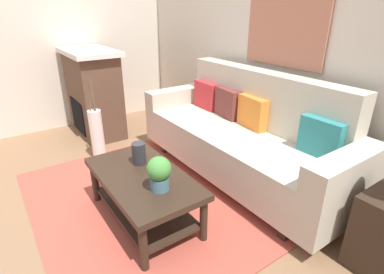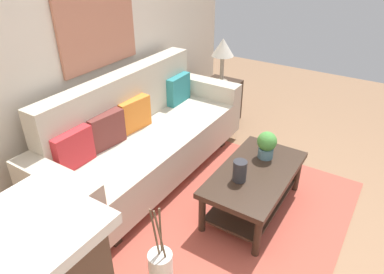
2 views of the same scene
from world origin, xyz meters
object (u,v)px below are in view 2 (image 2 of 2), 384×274
potted_plant_tabletop (267,144)px  framed_painting (98,26)px  throw_pillow_crimson (73,149)px  throw_pillow_teal (178,89)px  couch (145,139)px  throw_pillow_maroon (106,130)px  table_lamp (223,49)px  throw_pillow_orange (134,114)px  side_table (220,102)px  coffee_table (254,182)px  tabletop_vase (240,171)px

potted_plant_tabletop → framed_painting: size_ratio=0.28×
throw_pillow_crimson → throw_pillow_teal: bearing=0.0°
throw_pillow_crimson → throw_pillow_teal: 1.55m
throw_pillow_teal → potted_plant_tabletop: bearing=-108.6°
couch → throw_pillow_teal: (0.77, 0.12, 0.25)m
throw_pillow_maroon → table_lamp: (1.91, -0.18, 0.31)m
throw_pillow_orange → table_lamp: table_lamp is taller
side_table → throw_pillow_crimson: bearing=175.5°
throw_pillow_teal → coffee_table: (-0.69, -1.30, -0.37)m
coffee_table → side_table: size_ratio=1.96×
throw_pillow_maroon → table_lamp: bearing=-5.4°
coffee_table → potted_plant_tabletop: bearing=3.8°
throw_pillow_maroon → side_table: size_ratio=0.64×
couch → throw_pillow_crimson: bearing=170.9°
throw_pillow_orange → framed_painting: framed_painting is taller
throw_pillow_orange → coffee_table: size_ratio=0.33×
couch → framed_painting: framed_painting is taller
throw_pillow_orange → coffee_table: throw_pillow_orange is taller
throw_pillow_maroon → coffee_table: bearing=-70.1°
throw_pillow_crimson → framed_painting: bearing=23.8°
potted_plant_tabletop → throw_pillow_teal: bearing=71.4°
side_table → throw_pillow_teal: bearing=166.5°
table_lamp → framed_painting: framed_painting is taller
throw_pillow_orange → tabletop_vase: 1.24m
throw_pillow_crimson → throw_pillow_maroon: 0.39m
throw_pillow_maroon → tabletop_vase: bearing=-77.2°
couch → throw_pillow_orange: size_ratio=6.77×
framed_painting → potted_plant_tabletop: bearing=-78.1°
framed_painting → throw_pillow_crimson: bearing=-156.2°
couch → coffee_table: 1.18m
throw_pillow_teal → tabletop_vase: (-0.88, -1.23, -0.16)m
potted_plant_tabletop → couch: bearing=106.5°
throw_pillow_teal → potted_plant_tabletop: size_ratio=1.37×
couch → potted_plant_tabletop: couch is taller
throw_pillow_crimson → throw_pillow_teal: size_ratio=1.00×
potted_plant_tabletop → coffee_table: bearing=-176.2°
throw_pillow_orange → throw_pillow_teal: 0.77m
couch → side_table: 1.53m
framed_painting → coffee_table: bearing=-87.1°
couch → potted_plant_tabletop: 1.21m
throw_pillow_crimson → throw_pillow_maroon: bearing=0.0°
throw_pillow_orange → side_table: throw_pillow_orange is taller
throw_pillow_maroon → throw_pillow_orange: 0.39m
coffee_table → potted_plant_tabletop: 0.36m
throw_pillow_crimson → side_table: bearing=-4.5°
throw_pillow_maroon → throw_pillow_teal: bearing=0.0°
potted_plant_tabletop → side_table: bearing=43.1°
tabletop_vase → table_lamp: 1.99m
couch → tabletop_vase: couch is taller
potted_plant_tabletop → framed_painting: 1.90m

